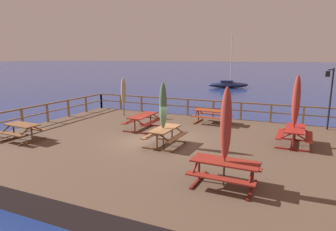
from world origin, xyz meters
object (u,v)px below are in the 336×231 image
patio_umbrella_tall_back_right (163,106)px  sailboat_distant (228,85)px  picnic_table_mid_left (165,133)px  picnic_table_front_right (143,119)px  picnic_table_back_left (212,114)px  lamp_post_hooked (330,90)px  patio_umbrella_tall_back_left (296,101)px  picnic_table_mid_centre (225,168)px  picnic_table_mid_right (295,133)px  patio_umbrella_short_front (123,92)px  patio_umbrella_short_back (226,124)px  picnic_table_back_right (22,129)px

patio_umbrella_tall_back_right → sailboat_distant: sailboat_distant is taller
picnic_table_mid_left → patio_umbrella_tall_back_right: size_ratio=0.69×
picnic_table_front_right → sailboat_distant: bearing=94.0°
picnic_table_back_left → lamp_post_hooked: 6.09m
sailboat_distant → lamp_post_hooked: bearing=-67.6°
patio_umbrella_tall_back_left → picnic_table_back_left: bearing=148.8°
picnic_table_mid_centre → patio_umbrella_tall_back_left: bearing=71.4°
picnic_table_mid_right → patio_umbrella_short_front: 10.54m
patio_umbrella_short_back → lamp_post_hooked: (3.30, 8.77, 0.24)m
picnic_table_back_right → patio_umbrella_tall_back_left: bearing=20.9°
picnic_table_mid_left → patio_umbrella_short_front: 7.08m
patio_umbrella_tall_back_right → sailboat_distant: 32.70m
picnic_table_mid_right → picnic_table_mid_left: bearing=-155.7°
patio_umbrella_short_back → sailboat_distant: 36.16m
sailboat_distant → patio_umbrella_tall_back_right: bearing=-82.4°
patio_umbrella_tall_back_right → patio_umbrella_short_back: bearing=-41.3°
picnic_table_mid_centre → patio_umbrella_short_back: patio_umbrella_short_back is taller
picnic_table_mid_left → picnic_table_front_right: same height
picnic_table_mid_centre → patio_umbrella_short_back: size_ratio=0.68×
picnic_table_front_right → patio_umbrella_short_back: size_ratio=0.71×
picnic_table_mid_left → patio_umbrella_tall_back_left: (5.03, 2.35, 1.37)m
picnic_table_back_right → patio_umbrella_short_front: (1.13, 6.73, 1.02)m
picnic_table_mid_centre → patio_umbrella_short_back: (-0.02, -0.03, 1.31)m
picnic_table_mid_left → sailboat_distant: (-4.37, 32.35, -0.84)m
picnic_table_back_right → picnic_table_mid_left: bearing=17.3°
picnic_table_back_left → patio_umbrella_tall_back_left: size_ratio=0.71×
picnic_table_mid_centre → patio_umbrella_tall_back_right: 4.57m
lamp_post_hooked → patio_umbrella_short_front: bearing=-174.9°
patio_umbrella_tall_back_left → patio_umbrella_short_front: size_ratio=1.22×
picnic_table_mid_centre → patio_umbrella_tall_back_right: bearing=139.1°
picnic_table_mid_right → picnic_table_mid_centre: bearing=-109.3°
picnic_table_mid_centre → lamp_post_hooked: bearing=69.4°
picnic_table_mid_centre → sailboat_distant: sailboat_distant is taller
patio_umbrella_tall_back_left → patio_umbrella_short_front: patio_umbrella_tall_back_left is taller
picnic_table_back_right → picnic_table_front_right: size_ratio=0.82×
picnic_table_mid_centre → sailboat_distant: (-7.64, 35.25, -0.84)m
lamp_post_hooked → patio_umbrella_tall_back_right: bearing=-138.6°
picnic_table_mid_left → picnic_table_mid_centre: 4.37m
picnic_table_front_right → patio_umbrella_tall_back_left: size_ratio=0.69×
picnic_table_back_right → sailboat_distant: size_ratio=0.22×
picnic_table_front_right → patio_umbrella_short_front: size_ratio=0.85×
picnic_table_mid_left → lamp_post_hooked: (6.55, 5.84, 1.56)m
patio_umbrella_tall_back_left → patio_umbrella_short_front: bearing=166.5°
picnic_table_front_right → patio_umbrella_tall_back_right: (2.16, -2.15, 1.16)m
patio_umbrella_tall_back_left → lamp_post_hooked: (1.52, 3.48, 0.19)m
picnic_table_back_right → sailboat_distant: bearing=86.9°
picnic_table_front_right → picnic_table_mid_right: bearing=1.2°
picnic_table_mid_left → picnic_table_front_right: (-2.24, 2.14, 0.01)m
picnic_table_mid_centre → patio_umbrella_tall_back_right: patio_umbrella_tall_back_right is taller
picnic_table_mid_centre → patio_umbrella_short_front: size_ratio=0.81×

